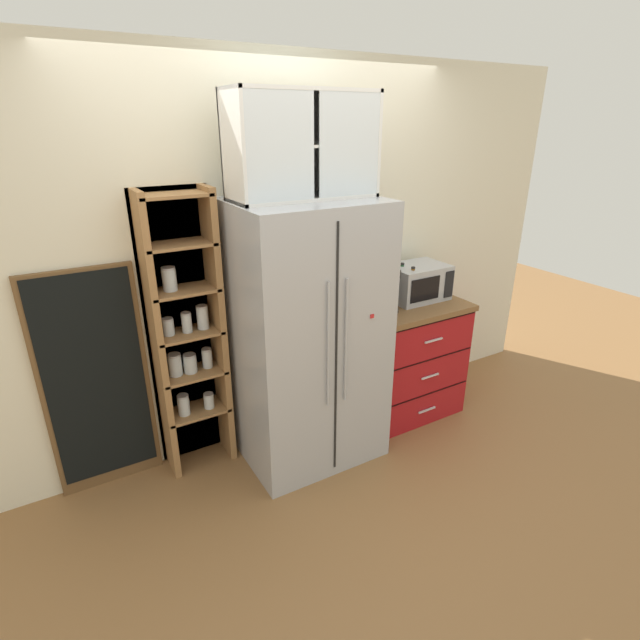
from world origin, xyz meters
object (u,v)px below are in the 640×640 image
Objects in this scene: refrigerator at (307,335)px; coffee_maker at (379,289)px; microwave at (417,282)px; chalkboard_menu at (96,383)px; mug_charcoal at (413,300)px; bottle_amber at (412,288)px; bottle_green at (401,284)px.

coffee_maker is at bearing 6.57° from refrigerator.
chalkboard_menu is at bearing 174.42° from microwave.
mug_charcoal is at bearing 0.88° from refrigerator.
bottle_amber is at bearing 96.47° from mug_charcoal.
mug_charcoal is at bearing -83.53° from bottle_amber.
coffee_maker is (0.62, 0.07, 0.19)m from refrigerator.
microwave is at bearing 40.95° from mug_charcoal.
chalkboard_menu reaches higher than coffee_maker.
bottle_green is 1.00× the size of bottle_amber.
chalkboard_menu is (-2.13, 0.30, -0.32)m from bottle_amber.
bottle_green reaches higher than microwave.
coffee_maker is 2.77× the size of mug_charcoal.
chalkboard_menu is (-2.13, 0.18, -0.32)m from bottle_green.
bottle_green is at bearing 90.00° from bottle_amber.
refrigerator reaches higher than coffee_maker.
mug_charcoal is at bearing -139.05° from microwave.
microwave is at bearing 35.01° from bottle_amber.
refrigerator reaches higher than bottle_amber.
refrigerator is 6.06× the size of bottle_amber.
coffee_maker is at bearing 171.53° from bottle_amber.
coffee_maker is 0.22× the size of chalkboard_menu.
coffee_maker reaches higher than bottle_green.
mug_charcoal is 0.08× the size of chalkboard_menu.
refrigerator is 3.92× the size of microwave.
coffee_maker reaches higher than mug_charcoal.
microwave is at bearing -18.24° from bottle_green.
coffee_maker is at bearing -8.00° from chalkboard_menu.
coffee_maker is 0.28m from bottle_green.
mug_charcoal is (0.89, 0.01, 0.08)m from refrigerator.
microwave is 2.28m from chalkboard_menu.
microwave is 1.42× the size of coffee_maker.
refrigerator is 0.65m from coffee_maker.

